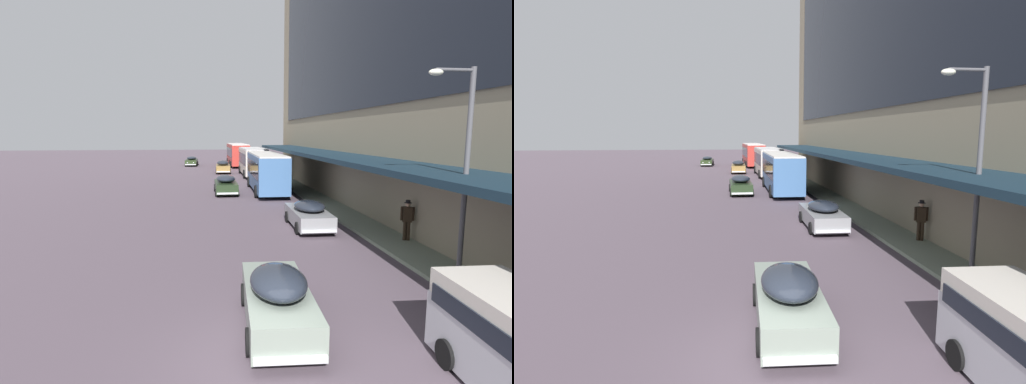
% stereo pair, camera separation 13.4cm
% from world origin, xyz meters
% --- Properties ---
extents(ground, '(240.00, 240.00, 0.00)m').
position_xyz_m(ground, '(0.00, 0.00, 0.00)').
color(ground, '#554752').
extents(transit_bus_kerbside_front, '(2.94, 11.01, 3.44)m').
position_xyz_m(transit_bus_kerbside_front, '(3.61, 54.25, 1.96)').
color(transit_bus_kerbside_front, '#B2322B').
rests_on(transit_bus_kerbside_front, ground).
extents(transit_bus_kerbside_rear, '(2.84, 10.08, 3.31)m').
position_xyz_m(transit_bus_kerbside_rear, '(3.75, 25.87, 1.90)').
color(transit_bus_kerbside_rear, '#40689C').
rests_on(transit_bus_kerbside_rear, ground).
extents(transit_bus_kerbside_far, '(2.83, 9.42, 3.29)m').
position_xyz_m(transit_bus_kerbside_far, '(4.18, 39.27, 1.89)').
color(transit_bus_kerbside_far, beige).
rests_on(transit_bus_kerbside_far, ground).
extents(sedan_oncoming_rear, '(1.95, 4.63, 1.61)m').
position_xyz_m(sedan_oncoming_rear, '(0.30, 1.85, 0.79)').
color(sedan_oncoming_rear, gray).
rests_on(sedan_oncoming_rear, ground).
extents(sedan_second_near, '(2.01, 4.75, 1.50)m').
position_xyz_m(sedan_second_near, '(3.94, 12.49, 0.75)').
color(sedan_second_near, gray).
rests_on(sedan_second_near, ground).
extents(sedan_oncoming_front, '(1.99, 4.91, 1.46)m').
position_xyz_m(sedan_oncoming_front, '(-3.50, 55.59, 0.73)').
color(sedan_oncoming_front, '#25341A').
rests_on(sedan_oncoming_front, ground).
extents(sedan_second_mid, '(1.90, 4.80, 1.60)m').
position_xyz_m(sedan_second_mid, '(0.24, 25.28, 0.79)').
color(sedan_second_mid, '#22321C').
rests_on(sedan_second_mid, ground).
extents(sedan_lead_mid, '(1.98, 4.61, 1.63)m').
position_xyz_m(sedan_lead_mid, '(0.84, 43.18, 0.80)').
color(sedan_lead_mid, olive).
rests_on(sedan_lead_mid, ground).
extents(pedestrian_at_kerb, '(0.60, 0.35, 1.86)m').
position_xyz_m(pedestrian_at_kerb, '(7.61, 8.98, 1.18)').
color(pedestrian_at_kerb, '#312519').
rests_on(pedestrian_at_kerb, sidewalk_kerb).
extents(street_lamp, '(1.50, 0.28, 6.80)m').
position_xyz_m(street_lamp, '(6.32, 3.54, 4.11)').
color(street_lamp, '#4C4C51').
rests_on(street_lamp, sidewalk_kerb).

